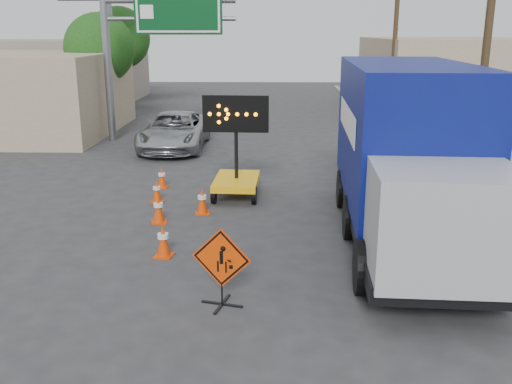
{
  "coord_description": "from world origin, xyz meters",
  "views": [
    {
      "loc": [
        1.1,
        -8.96,
        5.11
      ],
      "look_at": [
        0.78,
        3.76,
        1.48
      ],
      "focal_mm": 40.0,
      "sensor_mm": 36.0,
      "label": 1
    }
  ],
  "objects_px": {
    "construction_sign": "(221,265)",
    "pickup_truck": "(175,131)",
    "arrow_board": "(236,175)",
    "box_truck": "(407,164)"
  },
  "relations": [
    {
      "from": "arrow_board",
      "to": "pickup_truck",
      "type": "xyz_separation_m",
      "value": [
        -3.18,
        7.53,
        0.09
      ]
    },
    {
      "from": "box_truck",
      "to": "pickup_truck",
      "type": "bearing_deg",
      "value": 126.75
    },
    {
      "from": "construction_sign",
      "to": "box_truck",
      "type": "xyz_separation_m",
      "value": [
        4.23,
        3.65,
        1.14
      ]
    },
    {
      "from": "arrow_board",
      "to": "pickup_truck",
      "type": "bearing_deg",
      "value": 115.35
    },
    {
      "from": "pickup_truck",
      "to": "box_truck",
      "type": "relative_size",
      "value": 0.62
    },
    {
      "from": "construction_sign",
      "to": "pickup_truck",
      "type": "xyz_separation_m",
      "value": [
        -3.33,
        14.98,
        -0.03
      ]
    },
    {
      "from": "arrow_board",
      "to": "construction_sign",
      "type": "bearing_deg",
      "value": -86.38
    },
    {
      "from": "construction_sign",
      "to": "pickup_truck",
      "type": "bearing_deg",
      "value": 117.66
    },
    {
      "from": "construction_sign",
      "to": "box_truck",
      "type": "height_order",
      "value": "box_truck"
    },
    {
      "from": "arrow_board",
      "to": "box_truck",
      "type": "distance_m",
      "value": 5.93
    }
  ]
}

